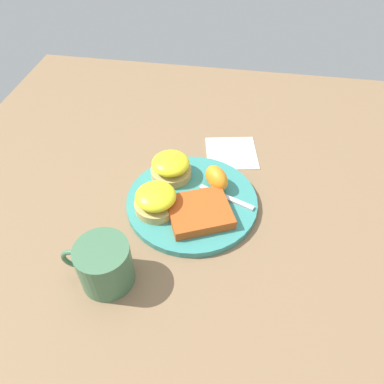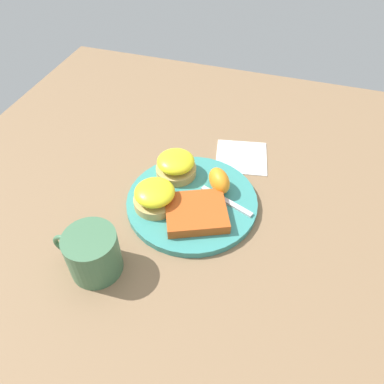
# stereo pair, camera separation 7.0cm
# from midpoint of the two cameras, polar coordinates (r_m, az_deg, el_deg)

# --- Properties ---
(ground_plane) EXTENTS (1.10, 1.10, 0.00)m
(ground_plane) POSITION_cam_midpoint_polar(r_m,az_deg,el_deg) (0.73, -2.76, -2.01)
(ground_plane) COLOR #846647
(plate) EXTENTS (0.25, 0.25, 0.01)m
(plate) POSITION_cam_midpoint_polar(r_m,az_deg,el_deg) (0.72, -2.78, -1.64)
(plate) COLOR teal
(plate) RESTS_ON ground_plane
(sandwich_benedict_left) EXTENTS (0.08, 0.08, 0.05)m
(sandwich_benedict_left) POSITION_cam_midpoint_polar(r_m,az_deg,el_deg) (0.75, -5.93, 3.70)
(sandwich_benedict_left) COLOR tan
(sandwich_benedict_left) RESTS_ON plate
(sandwich_benedict_right) EXTENTS (0.08, 0.08, 0.05)m
(sandwich_benedict_right) POSITION_cam_midpoint_polar(r_m,az_deg,el_deg) (0.69, -8.41, -1.34)
(sandwich_benedict_right) COLOR tan
(sandwich_benedict_right) RESTS_ON plate
(hashbrown_patty) EXTENTS (0.14, 0.13, 0.02)m
(hashbrown_patty) POSITION_cam_midpoint_polar(r_m,az_deg,el_deg) (0.68, -1.81, -3.20)
(hashbrown_patty) COLOR #BB4D1B
(hashbrown_patty) RESTS_ON plate
(orange_wedge) EXTENTS (0.07, 0.07, 0.04)m
(orange_wedge) POSITION_cam_midpoint_polar(r_m,az_deg,el_deg) (0.72, 1.02, 2.01)
(orange_wedge) COLOR orange
(orange_wedge) RESTS_ON plate
(fork) EXTENTS (0.21, 0.10, 0.00)m
(fork) POSITION_cam_midpoint_polar(r_m,az_deg,el_deg) (0.74, -2.02, 0.95)
(fork) COLOR silver
(fork) RESTS_ON plate
(cup) EXTENTS (0.11, 0.09, 0.08)m
(cup) POSITION_cam_midpoint_polar(r_m,az_deg,el_deg) (0.62, -16.50, -10.77)
(cup) COLOR #42704C
(cup) RESTS_ON ground_plane
(napkin) EXTENTS (0.13, 0.13, 0.00)m
(napkin) POSITION_cam_midpoint_polar(r_m,az_deg,el_deg) (0.84, 3.65, 5.90)
(napkin) COLOR white
(napkin) RESTS_ON ground_plane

